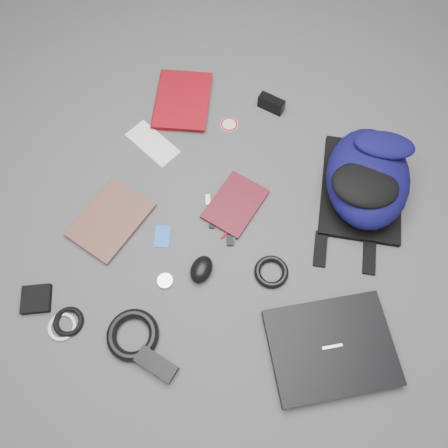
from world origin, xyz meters
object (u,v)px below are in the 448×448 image
(laptop, at_px, (331,347))
(compact_camera, at_px, (271,104))
(backpack, at_px, (368,177))
(comic_book, at_px, (89,206))
(dvd_case, at_px, (235,204))
(textbook_red, at_px, (156,99))
(mouse, at_px, (201,269))
(power_brick, at_px, (156,364))
(pouch, at_px, (36,299))

(laptop, xyz_separation_m, compact_camera, (-0.43, 0.80, 0.01))
(backpack, relative_size, comic_book, 1.63)
(compact_camera, bearing_deg, dvd_case, -78.33)
(textbook_red, relative_size, comic_book, 1.06)
(backpack, bearing_deg, comic_book, -166.45)
(mouse, bearing_deg, power_brick, -91.20)
(textbook_red, height_order, power_brick, same)
(backpack, bearing_deg, laptop, -97.04)
(laptop, distance_m, textbook_red, 1.10)
(compact_camera, xyz_separation_m, power_brick, (-0.05, -1.02, -0.01))
(compact_camera, distance_m, mouse, 0.70)
(dvd_case, distance_m, mouse, 0.27)
(textbook_red, xyz_separation_m, comic_book, (-0.04, -0.50, -0.01))
(textbook_red, bearing_deg, comic_book, -108.38)
(compact_camera, relative_size, power_brick, 0.80)
(compact_camera, bearing_deg, laptop, -50.85)
(comic_book, xyz_separation_m, compact_camera, (0.47, 0.61, 0.02))
(dvd_case, bearing_deg, laptop, -27.50)
(laptop, bearing_deg, compact_camera, 88.85)
(backpack, height_order, power_brick, backpack)
(textbook_red, bearing_deg, dvd_case, -51.09)
(compact_camera, bearing_deg, backpack, -19.62)
(textbook_red, xyz_separation_m, mouse, (0.41, -0.59, 0.01))
(comic_book, bearing_deg, laptop, 2.64)
(comic_book, relative_size, mouse, 2.76)
(power_brick, height_order, pouch, power_brick)
(backpack, bearing_deg, compact_camera, 139.55)
(dvd_case, xyz_separation_m, mouse, (-0.03, -0.26, 0.02))
(backpack, xyz_separation_m, dvd_case, (-0.40, -0.20, -0.08))
(laptop, height_order, compact_camera, compact_camera)
(textbook_red, distance_m, compact_camera, 0.45)
(backpack, bearing_deg, textbook_red, 161.68)
(backpack, distance_m, power_brick, 0.90)
(dvd_case, distance_m, compact_camera, 0.44)
(backpack, distance_m, laptop, 0.57)
(laptop, xyz_separation_m, mouse, (-0.45, 0.10, 0.01))
(textbook_red, xyz_separation_m, compact_camera, (0.43, 0.11, 0.01))
(compact_camera, xyz_separation_m, pouch, (-0.48, -0.96, -0.02))
(laptop, xyz_separation_m, textbook_red, (-0.86, 0.69, -0.00))
(power_brick, bearing_deg, compact_camera, 99.16)
(laptop, bearing_deg, pouch, 160.76)
(dvd_case, height_order, power_brick, power_brick)
(backpack, bearing_deg, pouch, -150.28)
(comic_book, distance_m, power_brick, 0.59)
(backpack, bearing_deg, mouse, -141.96)
(mouse, height_order, power_brick, mouse)
(comic_book, height_order, power_brick, power_brick)
(laptop, relative_size, compact_camera, 3.63)
(dvd_case, height_order, compact_camera, compact_camera)
(textbook_red, relative_size, power_brick, 2.22)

